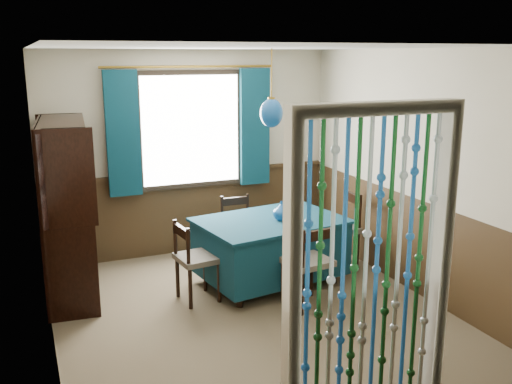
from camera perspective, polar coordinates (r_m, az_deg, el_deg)
name	(u,v)px	position (r m, az deg, el deg)	size (l,w,h in m)	color
floor	(252,314)	(5.63, -0.43, -12.07)	(4.00, 4.00, 0.00)	brown
ceiling	(251,47)	(5.08, -0.48, 14.28)	(4.00, 4.00, 0.00)	silver
wall_back	(190,154)	(7.07, -6.61, 3.83)	(3.60, 3.60, 0.00)	beige
wall_front	(377,258)	(3.52, 12.04, -6.48)	(3.60, 3.60, 0.00)	beige
wall_left	(43,208)	(4.85, -20.56, -1.49)	(4.00, 4.00, 0.00)	beige
wall_right	(412,173)	(6.11, 15.38, 1.88)	(4.00, 4.00, 0.00)	beige
wainscot_back	(192,213)	(7.22, -6.42, -2.06)	(3.60, 3.60, 0.00)	#3A2816
wainscot_front	(370,369)	(3.85, 11.33, -16.96)	(3.60, 3.60, 0.00)	#3A2816
wainscot_left	(53,295)	(5.09, -19.68, -9.66)	(4.00, 4.00, 0.00)	#3A2816
wainscot_right	(407,242)	(6.29, 14.84, -4.83)	(4.00, 4.00, 0.00)	#3A2816
window	(191,130)	(6.98, -6.57, 6.19)	(1.32, 0.12, 1.42)	black
doorway	(370,286)	(3.64, 11.34, -9.15)	(1.16, 0.12, 2.18)	silver
dining_table	(271,246)	(6.19, 1.46, -5.42)	(1.64, 1.26, 0.72)	#0D3343
chair_near	(309,263)	(5.63, 5.30, -7.06)	(0.47, 0.46, 0.86)	black
chair_far	(239,229)	(6.76, -1.76, -3.68)	(0.42, 0.40, 0.81)	black
chair_left	(195,259)	(5.79, -6.13, -6.67)	(0.44, 0.45, 0.83)	black
chair_right	(340,228)	(6.69, 8.35, -3.55)	(0.47, 0.49, 0.91)	black
sideboard	(69,236)	(6.19, -18.19, -4.18)	(0.60, 1.42, 1.81)	black
pendant_lamp	(271,113)	(5.88, 1.55, 7.93)	(0.24, 0.24, 0.79)	olive
vase_table	(282,211)	(6.06, 2.59, -1.95)	(0.18, 0.18, 0.19)	navy
bowl_shelf	(73,180)	(5.77, -17.83, 1.19)	(0.21, 0.21, 0.05)	beige
vase_sideboard	(69,192)	(6.41, -18.16, -0.04)	(0.19, 0.19, 0.19)	beige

